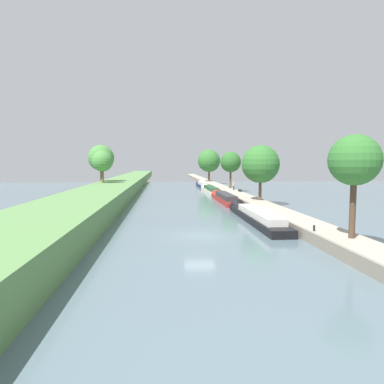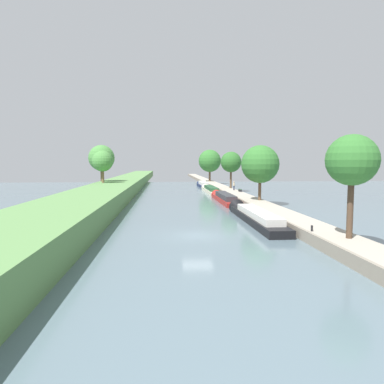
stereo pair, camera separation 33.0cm
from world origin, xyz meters
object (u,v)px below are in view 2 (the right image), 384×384
at_px(narrowboat_black, 254,216).
at_px(mooring_bollard_far, 207,181).
at_px(narrowboat_red, 224,198).
at_px(narrowboat_cream, 210,190).
at_px(person_walking, 234,185).
at_px(narrowboat_navy, 203,185).
at_px(mooring_bollard_near, 312,228).
at_px(park_bench, 240,190).

height_order(narrowboat_black, mooring_bollard_far, narrowboat_black).
xyz_separation_m(narrowboat_red, narrowboat_cream, (0.01, 16.41, -0.01)).
bearing_deg(person_walking, narrowboat_black, -97.45).
bearing_deg(narrowboat_cream, narrowboat_navy, 89.24).
xyz_separation_m(narrowboat_cream, mooring_bollard_far, (1.94, 21.93, 0.52)).
xyz_separation_m(narrowboat_red, mooring_bollard_near, (1.95, -27.63, 0.51)).
distance_m(mooring_bollard_near, park_bench, 35.40).
distance_m(narrowboat_black, narrowboat_navy, 49.82).
distance_m(narrowboat_red, mooring_bollard_far, 38.39).
height_order(narrowboat_navy, person_walking, person_walking).
xyz_separation_m(narrowboat_black, mooring_bollard_near, (1.92, -9.73, 0.52)).
height_order(narrowboat_black, park_bench, narrowboat_black).
height_order(narrowboat_red, narrowboat_navy, narrowboat_navy).
bearing_deg(mooring_bollard_near, person_walking, 87.20).
relative_size(narrowboat_cream, park_bench, 11.05).
bearing_deg(park_bench, narrowboat_navy, 99.39).
bearing_deg(mooring_bollard_near, park_bench, 86.32).
bearing_deg(narrowboat_red, mooring_bollard_far, 87.08).
xyz_separation_m(narrowboat_navy, mooring_bollard_far, (1.73, 6.43, 0.49)).
relative_size(person_walking, mooring_bollard_near, 3.69).
height_order(narrowboat_red, person_walking, person_walking).
relative_size(narrowboat_black, mooring_bollard_near, 38.31).
relative_size(mooring_bollard_far, park_bench, 0.30).
xyz_separation_m(narrowboat_black, park_bench, (4.20, 25.60, 0.64)).
relative_size(narrowboat_black, narrowboat_red, 1.10).
height_order(mooring_bollard_near, mooring_bollard_far, same).
distance_m(narrowboat_black, park_bench, 25.95).
relative_size(narrowboat_black, narrowboat_cream, 1.04).
bearing_deg(mooring_bollard_near, narrowboat_cream, 92.52).
distance_m(narrowboat_red, narrowboat_cream, 16.41).
height_order(narrowboat_cream, park_bench, narrowboat_cream).
height_order(person_walking, park_bench, person_walking).
distance_m(person_walking, park_bench, 3.76).
distance_m(narrowboat_red, person_walking, 12.10).
distance_m(narrowboat_red, park_bench, 8.81).
bearing_deg(narrowboat_red, mooring_bollard_near, -85.96).
relative_size(narrowboat_red, narrowboat_navy, 1.10).
bearing_deg(mooring_bollard_far, narrowboat_black, -91.96).
relative_size(narrowboat_navy, mooring_bollard_far, 31.55).
bearing_deg(person_walking, park_bench, -84.43).
distance_m(narrowboat_red, narrowboat_navy, 31.92).
distance_m(narrowboat_black, person_walking, 29.58).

